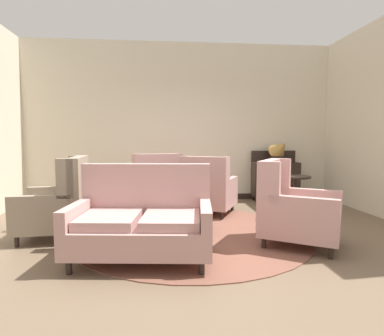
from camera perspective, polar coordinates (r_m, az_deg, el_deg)
The scene contains 14 objects.
ground at distance 4.28m, azimuth 0.34°, elevation -12.65°, with size 9.07×9.07×0.00m, color brown.
wall_back at distance 6.92m, azimuth -2.01°, elevation 8.01°, with size 6.64×0.08×3.31m, color beige.
baseboard_back at distance 6.97m, azimuth -1.95°, elevation -5.18°, with size 6.48×0.03×0.12m, color black.
area_rug at distance 4.56m, azimuth -0.04°, elevation -11.43°, with size 3.22×3.22×0.01m, color brown.
coffee_table at distance 4.51m, azimuth -2.92°, elevation -6.12°, with size 0.83×0.83×0.53m.
porcelain_vase at distance 4.42m, azimuth -3.02°, elevation -3.07°, with size 0.19×0.19×0.36m.
settee at distance 3.61m, azimuth -8.75°, elevation -9.37°, with size 1.57×1.05×1.02m.
armchair_near_window at distance 5.58m, azimuth 2.95°, elevation -3.90°, with size 1.08×1.11×1.02m.
armchair_far_left at distance 5.81m, azimuth -6.63°, elevation -3.43°, with size 1.02×1.01×1.06m.
armchair_near_sideboard at distance 4.67m, azimuth -22.33°, elevation -5.89°, with size 0.89×0.91×1.07m.
armchair_foreground_right at distance 4.19m, azimuth 17.37°, elevation -7.07°, with size 1.16×1.11×1.05m.
side_table at distance 5.48m, azimuth 17.71°, elevation -4.32°, with size 0.48×0.48×0.72m.
sideboard at distance 7.07m, azimuth 14.46°, elevation -1.80°, with size 0.96×0.35×1.06m.
gramophone at distance 6.95m, azimuth 15.24°, elevation 3.15°, with size 0.51×0.58×0.56m.
Camera 1 is at (-0.40, -4.05, 1.30)m, focal length 30.26 mm.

